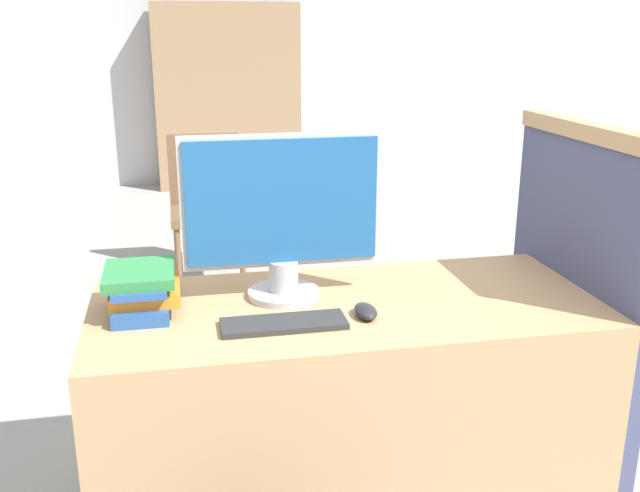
% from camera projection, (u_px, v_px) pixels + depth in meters
% --- Properties ---
extents(wall_back, '(12.00, 0.06, 2.80)m').
position_uv_depth(wall_back, '(218.00, 38.00, 6.86)').
color(wall_back, silver).
rests_on(wall_back, ground_plane).
extents(desk, '(1.46, 0.65, 0.75)m').
position_uv_depth(desk, '(345.00, 417.00, 2.17)').
color(desk, tan).
rests_on(desk, ground_plane).
extents(carrel_divider, '(0.07, 0.75, 1.24)m').
position_uv_depth(carrel_divider, '(571.00, 314.00, 2.28)').
color(carrel_divider, '#474C70').
rests_on(carrel_divider, ground_plane).
extents(monitor, '(0.58, 0.21, 0.48)m').
position_uv_depth(monitor, '(282.00, 216.00, 2.04)').
color(monitor, '#B7B7BC').
rests_on(monitor, desk).
extents(keyboard, '(0.33, 0.12, 0.02)m').
position_uv_depth(keyboard, '(284.00, 324.00, 1.90)').
color(keyboard, '#2D2D2D').
rests_on(keyboard, desk).
extents(mouse, '(0.06, 0.11, 0.03)m').
position_uv_depth(mouse, '(366.00, 311.00, 1.96)').
color(mouse, '#262626').
rests_on(mouse, desk).
extents(book_stack, '(0.20, 0.24, 0.13)m').
position_uv_depth(book_stack, '(142.00, 290.00, 1.97)').
color(book_stack, '#285199').
rests_on(book_stack, desk).
extents(far_chair, '(0.44, 0.44, 0.87)m').
position_uv_depth(far_chair, '(206.00, 199.00, 4.40)').
color(far_chair, brown).
rests_on(far_chair, ground_plane).
extents(bookshelf_far, '(1.37, 0.32, 1.72)m').
position_uv_depth(bookshelf_far, '(228.00, 97.00, 6.81)').
color(bookshelf_far, '#9E7A56').
rests_on(bookshelf_far, ground_plane).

